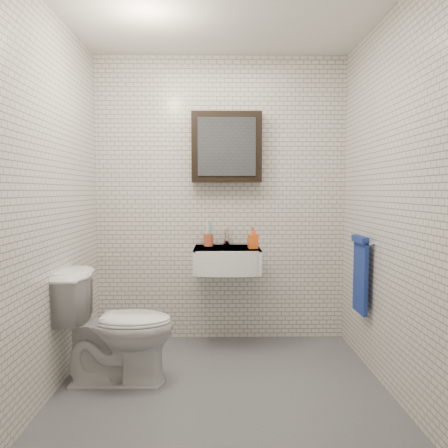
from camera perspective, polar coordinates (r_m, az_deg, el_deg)
ground at (r=3.16m, az=-0.28°, el=-20.39°), size 2.20×2.00×0.01m
room_shell at (r=2.87m, az=-0.29°, el=7.16°), size 2.22×2.02×2.51m
washbasin at (r=3.65m, az=0.39°, el=-4.64°), size 0.55×0.50×0.20m
faucet at (r=3.82m, az=0.33°, el=-1.79°), size 0.06×0.20×0.15m
mirror_cabinet at (r=3.81m, az=0.34°, el=9.97°), size 0.60×0.15×0.60m
towel_rail at (r=3.44m, az=17.40°, el=-5.91°), size 0.09×0.30×0.58m
toothbrush_cup at (r=3.78m, az=-2.05°, el=-2.00°), size 0.09×0.09×0.23m
soap_bottle at (r=3.62m, az=3.81°, el=-1.83°), size 0.09×0.09×0.18m
toilet at (r=3.18m, az=-13.76°, el=-12.82°), size 0.77×0.45×0.79m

